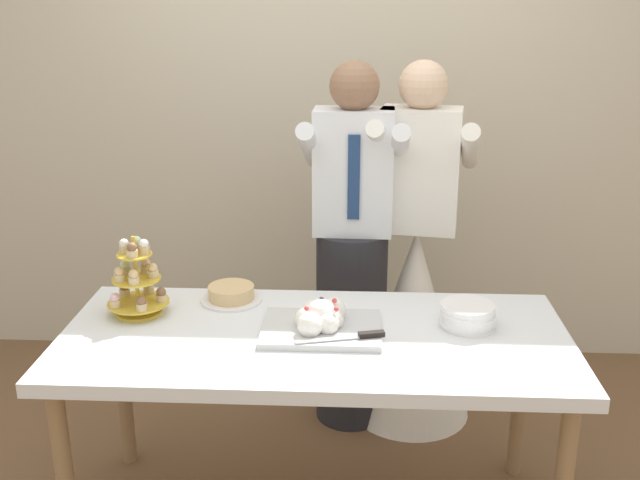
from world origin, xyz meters
TOP-DOWN VIEW (x-y plane):
  - rear_wall at (0.00, 1.49)m, footprint 5.20×0.10m
  - dessert_table at (0.00, 0.00)m, footprint 1.80×0.80m
  - cupcake_stand at (-0.67, 0.14)m, footprint 0.23×0.23m
  - main_cake_tray at (0.02, 0.02)m, footprint 0.43×0.31m
  - plate_stack at (0.55, 0.09)m, footprint 0.20×0.20m
  - round_cake at (-0.34, 0.28)m, footprint 0.24×0.24m
  - person_groom at (0.13, 0.74)m, footprint 0.47×0.50m
  - person_bride at (0.41, 0.79)m, footprint 0.56×0.56m

SIDE VIEW (x-z plane):
  - person_bride at x=0.41m, z-range -0.25..1.41m
  - dessert_table at x=0.00m, z-range 0.31..1.09m
  - person_groom at x=0.13m, z-range -0.08..1.58m
  - round_cake at x=-0.34m, z-range 0.77..0.83m
  - main_cake_tray at x=0.02m, z-range 0.75..0.88m
  - plate_stack at x=0.55m, z-range 0.77..0.86m
  - cupcake_stand at x=-0.67m, z-range 0.75..1.05m
  - rear_wall at x=0.00m, z-range 0.00..2.90m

